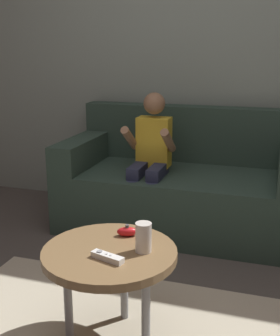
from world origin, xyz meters
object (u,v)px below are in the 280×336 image
couch (182,186)px  game_remote_white_near_edge (107,257)px  nunchuk_red (127,231)px  coffee_table (110,259)px  person_seated_on_couch (150,155)px  soda_can (143,237)px

couch → game_remote_white_near_edge: (0.02, -1.44, 0.15)m
couch → nunchuk_red: 1.21m
coffee_table → nunchuk_red: 0.16m
coffee_table → game_remote_white_near_edge: bearing=-74.1°
game_remote_white_near_edge → nunchuk_red: (-0.00, 0.24, 0.01)m
game_remote_white_near_edge → nunchuk_red: bearing=90.3°
nunchuk_red → couch: bearing=90.7°
person_seated_on_couch → coffee_table: bearing=-81.6°
couch → game_remote_white_near_edge: size_ratio=11.19×
game_remote_white_near_edge → soda_can: (0.11, 0.11, 0.05)m
coffee_table → couch: bearing=89.6°
couch → coffee_table: 1.35m
nunchuk_red → soda_can: soda_can is taller
coffee_table → game_remote_white_near_edge: game_remote_white_near_edge is taller
coffee_table → nunchuk_red: size_ratio=5.56×
coffee_table → game_remote_white_near_edge: (0.03, -0.09, 0.06)m
couch → coffee_table: size_ratio=2.91×
couch → person_seated_on_couch: bearing=-136.6°
game_remote_white_near_edge → soda_can: bearing=45.9°
person_seated_on_couch → soda_can: bearing=-74.9°
coffee_table → soda_can: size_ratio=4.54×
person_seated_on_couch → coffee_table: 1.20m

